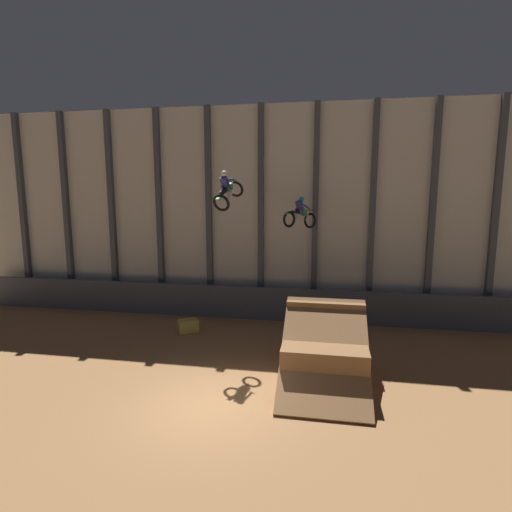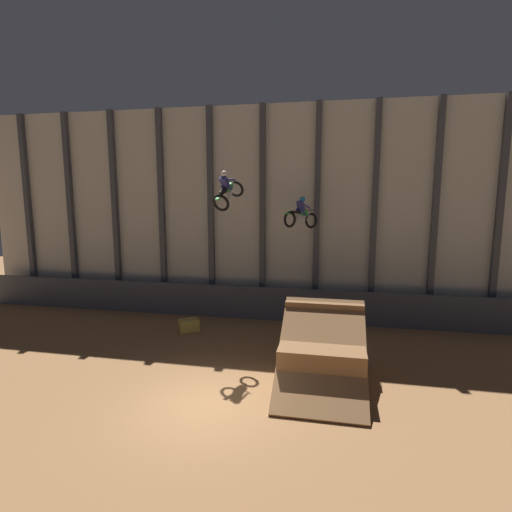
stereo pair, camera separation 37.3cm
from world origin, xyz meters
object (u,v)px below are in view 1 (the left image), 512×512
at_px(rider_bike_left_air, 227,191).
at_px(hay_bale_trackside, 188,326).
at_px(dirt_ramp, 324,352).
at_px(rider_bike_right_air, 300,215).

xyz_separation_m(rider_bike_left_air, hay_bale_trackside, (-2.17, 0.89, -6.20)).
xyz_separation_m(dirt_ramp, rider_bike_right_air, (-1.26, 5.00, 4.50)).
bearing_deg(rider_bike_left_air, rider_bike_right_air, 52.46).
distance_m(dirt_ramp, rider_bike_right_air, 6.84).
distance_m(rider_bike_left_air, rider_bike_right_air, 3.80).
bearing_deg(rider_bike_right_air, rider_bike_left_air, -101.76).
height_order(dirt_ramp, rider_bike_left_air, rider_bike_left_air).
bearing_deg(hay_bale_trackside, dirt_ramp, -29.84).
relative_size(dirt_ramp, rider_bike_right_air, 2.52).
bearing_deg(rider_bike_left_air, dirt_ramp, -20.00).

